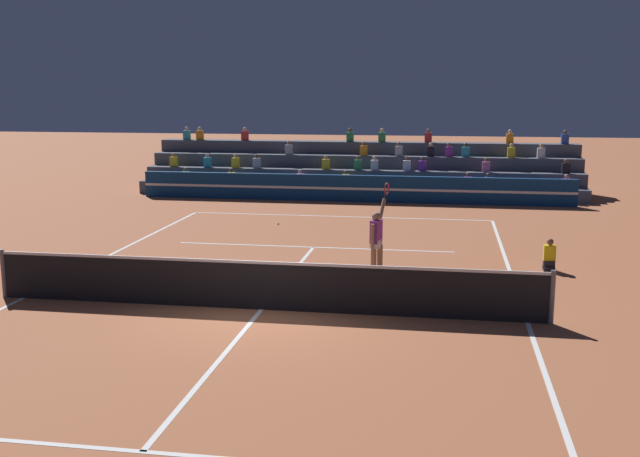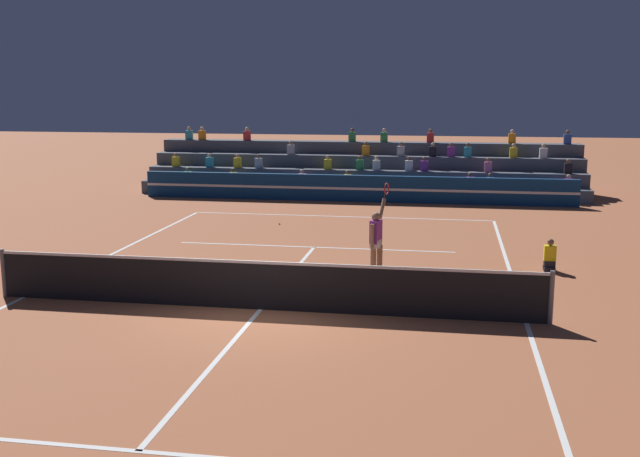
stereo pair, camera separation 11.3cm
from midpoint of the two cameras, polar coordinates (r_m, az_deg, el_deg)
name	(u,v)px [view 2 (the right image)]	position (r m, az deg, el deg)	size (l,w,h in m)	color
ground_plane	(261,309)	(16.07, -4.35, -6.17)	(120.00, 120.00, 0.00)	#AD603D
court_lines	(261,309)	(16.07, -4.35, -6.16)	(11.10, 23.90, 0.01)	white
tennis_net	(260,285)	(15.92, -4.38, -4.30)	(12.00, 0.10, 1.10)	slate
sponsor_banner_wall	(354,188)	(31.10, 2.70, 3.08)	(18.00, 0.26, 1.10)	navy
bleacher_stand	(363,173)	(34.19, 3.38, 4.24)	(19.36, 3.80, 2.83)	#4C515B
ball_kid_courtside	(550,258)	(20.16, 17.25, -2.19)	(0.30, 0.36, 0.84)	black
tennis_player	(376,242)	(18.16, 4.49, -1.01)	(0.48, 1.16, 2.41)	#9E7051
tennis_ball	(279,224)	(25.85, -2.99, 0.37)	(0.07, 0.07, 0.07)	#C6DB33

